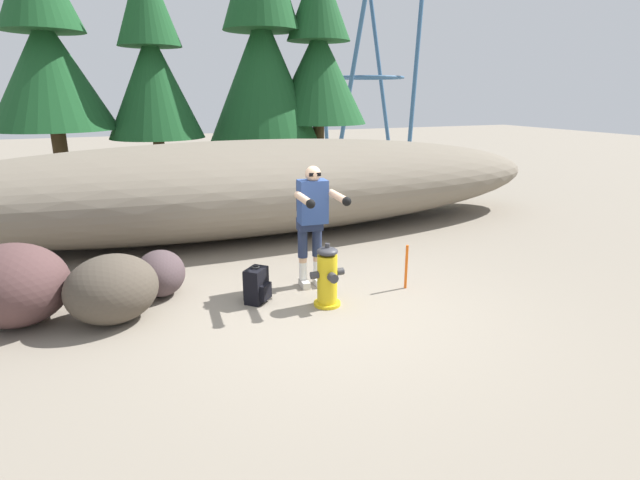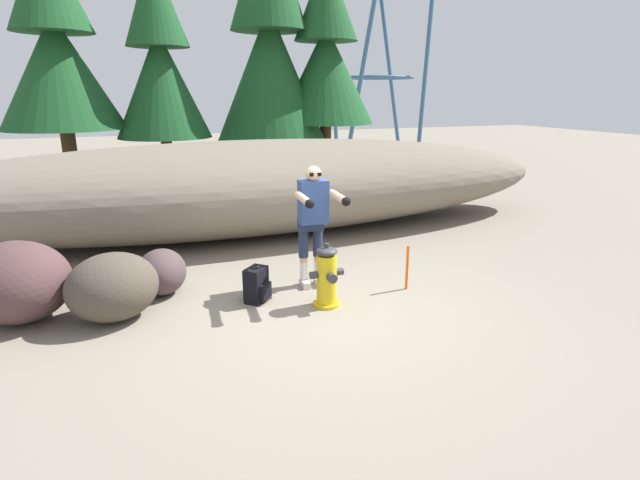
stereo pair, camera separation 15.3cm
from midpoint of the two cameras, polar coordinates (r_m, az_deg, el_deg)
The scene contains 13 objects.
ground_plane at distance 6.09m, azimuth 1.27°, elevation -8.06°, with size 56.00×56.00×0.04m, color gray.
dirt_embankment at distance 9.31m, azimuth -7.63°, elevation 6.05°, with size 12.63×3.20×1.69m, color #756B5B.
fire_hydrant at distance 6.05m, azimuth 1.51°, elevation -4.30°, with size 0.42×0.38×0.79m.
utility_worker at distance 6.41m, azimuth -0.15°, elevation 3.19°, with size 0.58×1.00×1.64m.
spare_backpack at distance 6.25m, azimuth -6.57°, elevation -5.15°, with size 0.36×0.36×0.47m.
boulder_large at distance 6.54m, azimuth -30.88°, elevation -4.17°, with size 1.20×1.10×0.93m, color #503635.
boulder_mid at distance 6.12m, azimuth -22.00°, elevation -5.01°, with size 1.03×0.89×0.78m, color #4A4137.
boulder_small at distance 6.73m, azimuth -17.06°, elevation -3.50°, with size 0.75×0.62×0.59m, color #493A3C.
pine_tree_far_left at distance 12.38m, azimuth -27.70°, elevation 18.71°, with size 2.55×2.55×5.68m.
pine_tree_left at distance 12.17m, azimuth -17.55°, elevation 18.74°, with size 2.11×2.11×5.43m.
pine_tree_center at distance 12.80m, azimuth -5.43°, elevation 20.69°, with size 2.83×2.83×6.66m.
pine_tree_right at distance 13.02m, azimuth 1.03°, elevation 20.32°, with size 2.40×2.40×5.68m.
survey_stake at distance 6.68m, azimuth 10.60°, elevation -3.13°, with size 0.04×0.04×0.60m, color #E55914.
Camera 2 is at (-2.04, -5.15, 2.51)m, focal length 27.93 mm.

